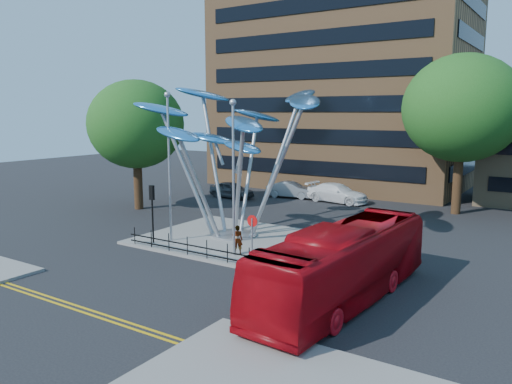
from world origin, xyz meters
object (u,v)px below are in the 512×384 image
Objects in this scene: leaf_sculpture at (234,127)px; parked_car_left at (232,190)px; traffic_light_island at (152,202)px; parked_car_right at (337,193)px; street_lamp_right at (233,164)px; red_bus at (344,264)px; tree_right at (462,109)px; street_lamp_left at (169,154)px; no_entry_sign_island at (252,230)px; parked_car_mid at (291,190)px; pedestrian at (237,240)px; tree_left at (136,125)px.

parked_car_left is (-8.65, 11.66, -6.13)m from leaf_sculpture.
traffic_light_island is (-2.93, -4.18, -4.26)m from leaf_sculpture.
parked_car_left is at bearing 115.88° from parked_car_right.
street_lamp_right is at bearing -138.98° from parked_car_left.
traffic_light_island is at bearing -174.81° from street_lamp_right.
tree_right is at bearing 93.44° from red_bus.
tree_right is 1.46× the size of street_lamp_right.
street_lamp_left reaches higher than street_lamp_right.
no_entry_sign_island reaches higher than parked_car_mid.
parked_car_left is 0.78× the size of parked_car_right.
leaf_sculpture is 7.71m from no_entry_sign_island.
parked_car_left is (-11.22, 15.34, -4.35)m from street_lamp_right.
street_lamp_right reaches higher than parked_car_right.
pedestrian is (0.02, 0.30, -4.15)m from street_lamp_right.
parked_car_mid is (-14.22, -0.62, -7.31)m from tree_right.
leaf_sculpture reaches higher than no_entry_sign_island.
street_lamp_right is 19.50m from parked_car_left.
pedestrian reaches higher than parked_car_right.
traffic_light_island is 5.82m from pedestrian.
street_lamp_right is (5.00, -0.50, -0.26)m from street_lamp_left.
street_lamp_right is 3.39× the size of no_entry_sign_island.
parked_car_left is at bearing -91.08° from pedestrian.
parked_car_mid is at bearing 113.54° from no_entry_sign_island.
street_lamp_right is (14.50, -7.00, -1.70)m from tree_left.
street_lamp_left reaches higher than parked_car_right.
tree_right is at bearing 56.31° from traffic_light_island.
parked_car_right is (0.35, 14.89, -6.07)m from leaf_sculpture.
no_entry_sign_island is (16.00, -7.48, -4.98)m from tree_left.
tree_right reaches higher than parked_car_right.
leaf_sculpture is 2.29× the size of parked_car_right.
tree_right reaches higher than tree_left.
tree_left reaches higher than street_lamp_right.
leaf_sculpture reaches higher than traffic_light_island.
street_lamp_left is at bearing 176.00° from parked_car_mid.
street_lamp_left is 16.74m from parked_car_left.
tree_left is at bearing 159.92° from red_bus.
tree_left is at bearing 154.23° from street_lamp_right.
tree_right reaches higher than parked_car_mid.
traffic_light_island is 0.30× the size of red_bus.
red_bus reaches higher than parked_car_left.
tree_left reaches higher than street_lamp_left.
street_lamp_right is at bearing -169.41° from parked_car_mid.
street_lamp_right is 6.05m from traffic_light_island.
red_bus is at bearing -129.08° from parked_car_left.
tree_right is 1.17× the size of tree_left.
parked_car_right is at bearing 96.82° from street_lamp_right.
parked_car_left is (-18.65, 17.96, -0.86)m from red_bus.
tree_right is 24.06m from traffic_light_island.
parked_car_right is at bearing 43.30° from tree_left.
pedestrian is (-7.42, 2.92, -0.66)m from red_bus.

